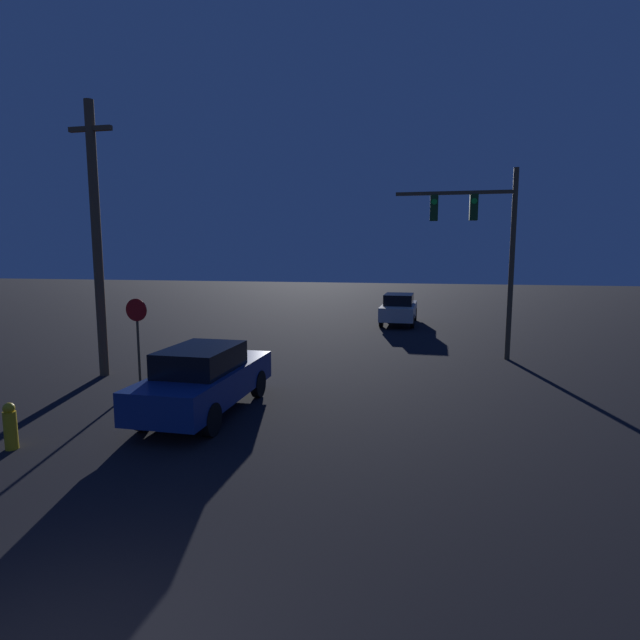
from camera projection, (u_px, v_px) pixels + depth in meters
car_near at (205, 378)px, 11.82m from camera, size 1.81×4.82×1.63m
car_far at (399, 308)px, 26.70m from camera, size 1.85×4.83×1.63m
traffic_signal_mast at (484, 236)px, 17.52m from camera, size 4.16×0.30×6.69m
stop_sign at (137, 326)px, 14.08m from camera, size 0.64×0.07×2.52m
utility_pole at (97, 238)px, 15.01m from camera, size 1.38×0.28×8.22m
fire_hydrant at (10, 426)px, 9.65m from camera, size 0.24×0.24×0.93m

